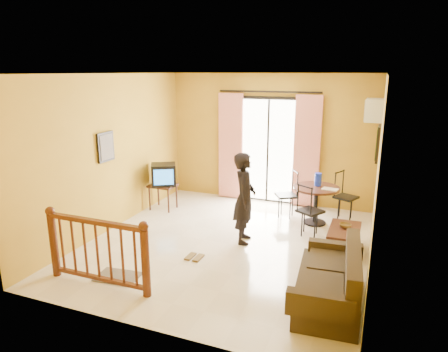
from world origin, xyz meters
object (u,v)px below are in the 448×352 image
at_px(television, 164,175).
at_px(coffee_table, 344,236).
at_px(standing_person, 244,198).
at_px(sofa, 332,283).
at_px(dining_table, 316,195).

bearing_deg(television, coffee_table, -40.93).
relative_size(television, standing_person, 0.42).
distance_m(television, sofa, 4.43).
relative_size(coffee_table, sofa, 0.52).
relative_size(television, sofa, 0.39).
relative_size(coffee_table, standing_person, 0.55).
bearing_deg(standing_person, television, 52.77).
xyz_separation_m(television, sofa, (3.72, -2.36, -0.47)).
bearing_deg(coffee_table, sofa, -90.02).
bearing_deg(television, sofa, -62.31).
xyz_separation_m(television, dining_table, (3.09, 0.34, -0.18)).
distance_m(television, coffee_table, 3.82).
height_order(coffee_table, standing_person, standing_person).
height_order(television, dining_table, television).
bearing_deg(television, standing_person, -54.39).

